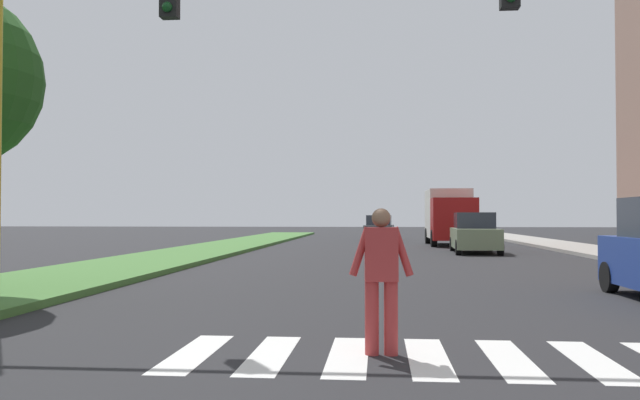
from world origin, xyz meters
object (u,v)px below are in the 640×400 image
(pedestrian_performer, at_px, (381,274))
(truck_box_delivery, at_px, (449,216))
(traffic_light_gantry, at_px, (170,38))
(sedan_midblock, at_px, (475,234))
(sedan_distant, at_px, (379,229))

(pedestrian_performer, distance_m, truck_box_delivery, 29.47)
(truck_box_delivery, bearing_deg, traffic_light_gantry, -104.86)
(sedan_midblock, bearing_deg, sedan_distant, 105.68)
(sedan_distant, bearing_deg, truck_box_delivery, -60.91)
(pedestrian_performer, height_order, sedan_distant, pedestrian_performer)
(sedan_midblock, bearing_deg, traffic_light_gantry, -111.16)
(sedan_midblock, height_order, truck_box_delivery, truck_box_delivery)
(pedestrian_performer, distance_m, sedan_midblock, 21.81)
(truck_box_delivery, bearing_deg, sedan_distant, 119.09)
(sedan_midblock, distance_m, truck_box_delivery, 7.84)
(traffic_light_gantry, xyz_separation_m, sedan_midblock, (7.40, 19.12, -3.57))
(traffic_light_gantry, height_order, sedan_midblock, traffic_light_gantry)
(traffic_light_gantry, height_order, truck_box_delivery, traffic_light_gantry)
(sedan_midblock, bearing_deg, truck_box_delivery, 91.93)
(traffic_light_gantry, xyz_separation_m, truck_box_delivery, (7.14, 26.91, -2.75))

